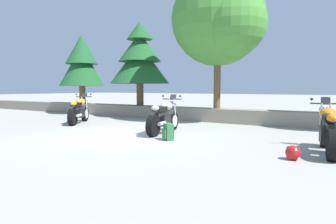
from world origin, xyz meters
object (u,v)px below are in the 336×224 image
(motorcycle_yellow_near_left, at_px, (79,111))
(motorcycle_orange_far_right, at_px, (328,131))
(motorcycle_silver_centre, at_px, (164,117))
(pine_tree_mid_left, at_px, (140,58))
(leafy_tree_mid_right, at_px, (221,20))
(rider_helmet, at_px, (293,153))
(pine_tree_far_left, at_px, (82,62))
(rider_backpack, at_px, (168,131))

(motorcycle_yellow_near_left, relative_size, motorcycle_orange_far_right, 0.91)
(motorcycle_yellow_near_left, relative_size, motorcycle_silver_centre, 0.91)
(pine_tree_mid_left, xyz_separation_m, leafy_tree_mid_right, (4.32, -0.40, 1.20))
(rider_helmet, distance_m, pine_tree_far_left, 12.85)
(motorcycle_yellow_near_left, xyz_separation_m, pine_tree_far_left, (-3.33, 3.18, 2.32))
(rider_backpack, distance_m, rider_helmet, 3.22)
(rider_backpack, distance_m, leafy_tree_mid_right, 5.95)
(motorcycle_silver_centre, bearing_deg, pine_tree_far_left, 154.70)
(motorcycle_yellow_near_left, xyz_separation_m, motorcycle_silver_centre, (4.21, -0.38, 0.00))
(motorcycle_yellow_near_left, bearing_deg, leafy_tree_mid_right, 34.42)
(motorcycle_silver_centre, xyz_separation_m, pine_tree_far_left, (-7.55, 3.57, 2.32))
(rider_helmet, height_order, pine_tree_mid_left, pine_tree_mid_left)
(rider_helmet, bearing_deg, leafy_tree_mid_right, 124.55)
(motorcycle_yellow_near_left, xyz_separation_m, rider_helmet, (8.14, -1.94, -0.35))
(leafy_tree_mid_right, bearing_deg, motorcycle_silver_centre, -96.63)
(pine_tree_far_left, distance_m, pine_tree_mid_left, 3.66)
(motorcycle_yellow_near_left, xyz_separation_m, motorcycle_orange_far_right, (8.68, -0.91, 0.00))
(leafy_tree_mid_right, bearing_deg, pine_tree_mid_left, 174.71)
(motorcycle_yellow_near_left, bearing_deg, pine_tree_mid_left, 85.19)
(pine_tree_far_left, bearing_deg, motorcycle_orange_far_right, -18.81)
(motorcycle_orange_far_right, height_order, pine_tree_far_left, pine_tree_far_left)
(leafy_tree_mid_right, bearing_deg, rider_helmet, -55.45)
(pine_tree_mid_left, bearing_deg, leafy_tree_mid_right, -5.29)
(pine_tree_far_left, bearing_deg, motorcycle_silver_centre, -25.30)
(motorcycle_silver_centre, xyz_separation_m, motorcycle_orange_far_right, (4.47, -0.52, 0.00))
(motorcycle_yellow_near_left, distance_m, pine_tree_mid_left, 4.30)
(motorcycle_yellow_near_left, distance_m, motorcycle_silver_centre, 4.23)
(motorcycle_silver_centre, xyz_separation_m, rider_helmet, (3.93, -1.56, -0.35))
(leafy_tree_mid_right, bearing_deg, motorcycle_orange_far_right, -45.17)
(rider_backpack, bearing_deg, pine_tree_far_left, 151.21)
(motorcycle_silver_centre, distance_m, leafy_tree_mid_right, 5.06)
(motorcycle_orange_far_right, relative_size, pine_tree_far_left, 0.56)
(rider_backpack, relative_size, pine_tree_mid_left, 0.12)
(rider_backpack, height_order, pine_tree_far_left, pine_tree_far_left)
(rider_helmet, bearing_deg, motorcycle_orange_far_right, 62.51)
(rider_helmet, bearing_deg, motorcycle_yellow_near_left, 166.61)
(motorcycle_yellow_near_left, bearing_deg, rider_helmet, -13.39)
(motorcycle_silver_centre, relative_size, pine_tree_mid_left, 0.51)
(pine_tree_mid_left, bearing_deg, rider_backpack, -46.68)
(pine_tree_far_left, bearing_deg, motorcycle_yellow_near_left, -43.68)
(motorcycle_orange_far_right, xyz_separation_m, rider_helmet, (-0.54, -1.03, -0.35))
(rider_helmet, xyz_separation_m, leafy_tree_mid_right, (-3.52, 5.11, 3.92))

